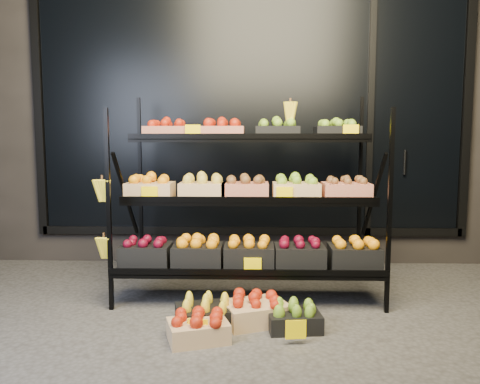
{
  "coord_description": "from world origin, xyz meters",
  "views": [
    {
      "loc": [
        0.05,
        -3.19,
        1.26
      ],
      "look_at": [
        -0.07,
        0.55,
        0.85
      ],
      "focal_mm": 35.0,
      "sensor_mm": 36.0,
      "label": 1
    }
  ],
  "objects_px": {
    "floor_crate_left": "(198,327)",
    "floor_crate_midright": "(255,309)",
    "display_rack": "(247,199)",
    "floor_crate_midleft": "(206,313)"
  },
  "relations": [
    {
      "from": "floor_crate_left",
      "to": "floor_crate_midright",
      "type": "bearing_deg",
      "value": 21.29
    },
    {
      "from": "display_rack",
      "to": "floor_crate_left",
      "type": "relative_size",
      "value": 5.02
    },
    {
      "from": "floor_crate_left",
      "to": "floor_crate_midright",
      "type": "relative_size",
      "value": 0.86
    },
    {
      "from": "floor_crate_left",
      "to": "floor_crate_midright",
      "type": "height_order",
      "value": "floor_crate_midright"
    },
    {
      "from": "display_rack",
      "to": "floor_crate_midright",
      "type": "height_order",
      "value": "display_rack"
    },
    {
      "from": "display_rack",
      "to": "floor_crate_midright",
      "type": "xyz_separation_m",
      "value": [
        0.07,
        -0.65,
        -0.69
      ]
    },
    {
      "from": "floor_crate_midleft",
      "to": "floor_crate_midright",
      "type": "xyz_separation_m",
      "value": [
        0.34,
        0.07,
        0.0
      ]
    },
    {
      "from": "floor_crate_midleft",
      "to": "floor_crate_midright",
      "type": "distance_m",
      "value": 0.34
    },
    {
      "from": "floor_crate_left",
      "to": "floor_crate_midright",
      "type": "xyz_separation_m",
      "value": [
        0.36,
        0.3,
        0.01
      ]
    },
    {
      "from": "floor_crate_midleft",
      "to": "floor_crate_left",
      "type": "bearing_deg",
      "value": -111.71
    }
  ]
}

